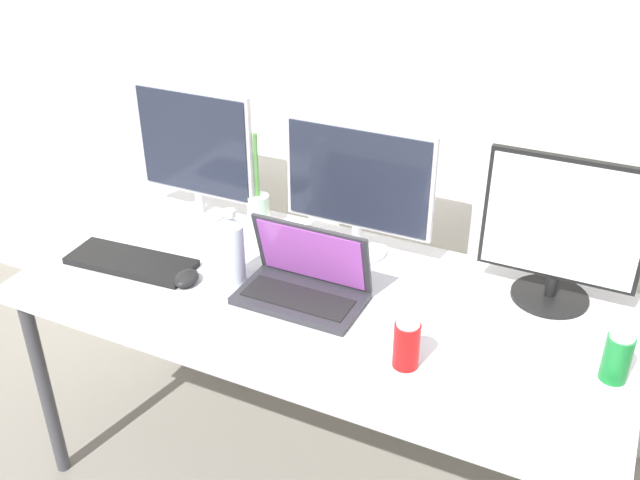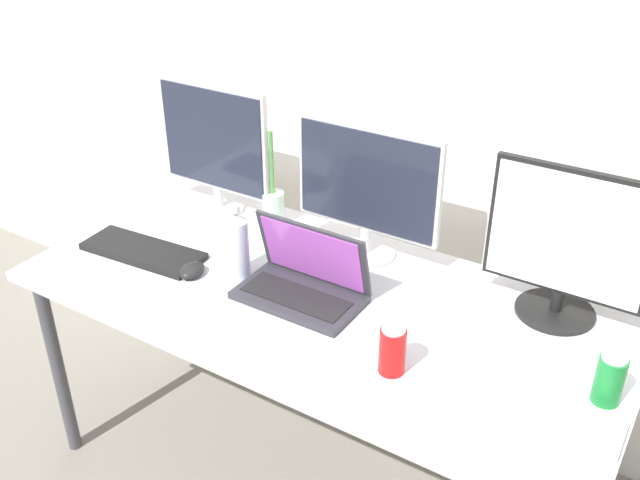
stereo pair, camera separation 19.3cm
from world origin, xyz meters
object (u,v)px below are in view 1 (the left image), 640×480
(keyboard_aux, at_px, (541,389))
(soda_can_near_keyboard, at_px, (617,358))
(work_desk, at_px, (320,311))
(monitor_right, at_px, (562,231))
(keyboard_main, at_px, (131,262))
(water_bottle, at_px, (232,249))
(bamboo_vase, at_px, (258,208))
(monitor_center, at_px, (358,186))
(mouse_by_keyboard, at_px, (186,278))
(laptop_silver, at_px, (304,281))
(soda_can_by_laptop, at_px, (407,345))
(monitor_left, at_px, (195,150))

(keyboard_aux, bearing_deg, soda_can_near_keyboard, 40.37)
(work_desk, distance_m, monitor_right, 0.71)
(keyboard_main, bearing_deg, work_desk, 5.56)
(water_bottle, bearing_deg, monitor_right, 19.80)
(keyboard_aux, relative_size, bamboo_vase, 1.30)
(monitor_center, relative_size, soda_can_near_keyboard, 3.75)
(monitor_center, distance_m, keyboard_main, 0.73)
(monitor_center, distance_m, mouse_by_keyboard, 0.58)
(laptop_silver, relative_size, keyboard_aux, 0.82)
(work_desk, relative_size, bamboo_vase, 5.25)
(monitor_right, height_order, soda_can_by_laptop, monitor_right)
(work_desk, relative_size, monitor_left, 3.88)
(laptop_silver, height_order, soda_can_by_laptop, laptop_silver)
(monitor_center, distance_m, bamboo_vase, 0.40)
(monitor_left, height_order, bamboo_vase, monitor_left)
(keyboard_main, bearing_deg, mouse_by_keyboard, -8.01)
(monitor_center, relative_size, keyboard_aux, 1.10)
(laptop_silver, xyz_separation_m, soda_can_by_laptop, (0.36, -0.16, 0.01))
(monitor_left, xyz_separation_m, keyboard_aux, (1.24, -0.42, -0.23))
(keyboard_aux, relative_size, mouse_by_keyboard, 4.67)
(laptop_silver, height_order, bamboo_vase, bamboo_vase)
(laptop_silver, bearing_deg, soda_can_by_laptop, -24.21)
(mouse_by_keyboard, distance_m, water_bottle, 0.17)
(monitor_left, xyz_separation_m, soda_can_by_laptop, (0.91, -0.46, -0.18))
(water_bottle, bearing_deg, monitor_left, 136.54)
(monitor_left, xyz_separation_m, water_bottle, (0.33, -0.31, -0.13))
(soda_can_near_keyboard, bearing_deg, monitor_center, 160.33)
(monitor_left, distance_m, keyboard_aux, 1.32)
(soda_can_by_laptop, bearing_deg, water_bottle, 165.95)
(monitor_center, height_order, laptop_silver, monitor_center)
(work_desk, distance_m, monitor_left, 0.71)
(keyboard_main, xyz_separation_m, water_bottle, (0.33, 0.06, 0.10))
(monitor_center, xyz_separation_m, soda_can_near_keyboard, (0.80, -0.29, -0.17))
(monitor_center, bearing_deg, laptop_silver, -96.60)
(work_desk, height_order, soda_can_by_laptop, soda_can_by_laptop)
(keyboard_aux, xyz_separation_m, mouse_by_keyboard, (-1.03, 0.03, 0.01))
(monitor_center, xyz_separation_m, soda_can_by_laptop, (0.33, -0.45, -0.17))
(soda_can_near_keyboard, bearing_deg, bamboo_vase, 165.30)
(monitor_right, bearing_deg, bamboo_vase, 178.87)
(mouse_by_keyboard, bearing_deg, monitor_right, 15.79)
(work_desk, height_order, bamboo_vase, bamboo_vase)
(monitor_left, xyz_separation_m, mouse_by_keyboard, (0.21, -0.38, -0.22))
(monitor_center, relative_size, mouse_by_keyboard, 5.13)
(mouse_by_keyboard, bearing_deg, keyboard_main, 170.67)
(monitor_right, xyz_separation_m, bamboo_vase, (-0.96, 0.02, -0.15))
(monitor_left, relative_size, keyboard_main, 1.13)
(water_bottle, relative_size, bamboo_vase, 0.71)
(work_desk, xyz_separation_m, monitor_left, (-0.59, 0.27, 0.30))
(keyboard_aux, relative_size, soda_can_by_laptop, 3.41)
(soda_can_by_laptop, distance_m, bamboo_vase, 0.84)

